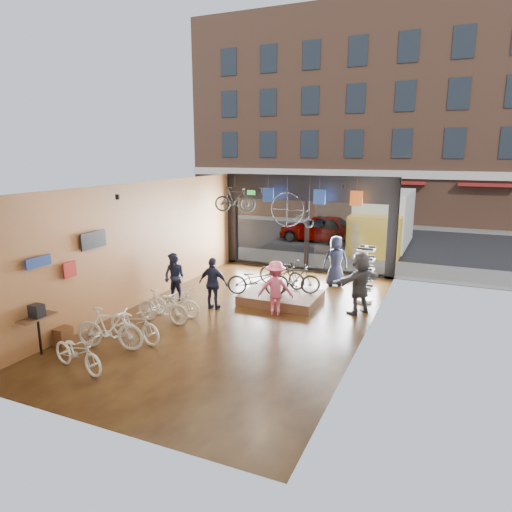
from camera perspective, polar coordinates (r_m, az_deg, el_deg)
The scene contains 34 objects.
ground_plane at distance 13.45m, azimuth -1.52°, elevation -7.63°, with size 7.00×12.00×0.04m, color black.
ceiling at distance 12.63m, azimuth -1.63°, elevation 8.91°, with size 7.00×12.00×0.04m, color black.
wall_left at distance 14.73m, azimuth -14.07°, elevation 1.56°, with size 0.04×12.00×3.80m, color #B1773F.
wall_right at distance 11.88m, azimuth 13.98°, elevation -1.11°, with size 0.04×12.00×3.80m, color beige.
wall_back at distance 8.10m, azimuth -20.20°, elevation -8.14°, with size 7.00×0.04×3.80m, color beige.
storefront at distance 18.42m, azimuth 6.41°, elevation 4.09°, with size 7.00×0.26×3.80m, color black, non-canonical shape.
exit_sign at distance 19.02m, azimuth -0.59°, elevation 7.93°, with size 0.35×0.06×0.18m, color #198C26.
street_road at distance 27.35m, azimuth 11.96°, elevation 2.71°, with size 30.00×18.00×0.02m, color black.
sidewalk_near at distance 19.91m, azimuth 7.31°, elevation -0.67°, with size 30.00×2.40×0.12m, color slate.
sidewalk_far at distance 31.21m, azimuth 13.50°, elevation 4.01°, with size 30.00×2.00×0.12m, color slate.
opposite_building at distance 33.41m, azimuth 14.96°, elevation 16.44°, with size 26.00×5.00×14.00m, color brown.
street_car at distance 24.62m, azimuth 7.91°, elevation 3.49°, with size 1.71×4.24×1.45m, color gray.
box_truck at distance 22.86m, azimuth 15.45°, elevation 4.13°, with size 2.36×7.07×2.78m, color silver, non-canonical shape.
floor_bike_0 at distance 10.90m, azimuth -21.38°, elevation -11.14°, with size 0.56×1.61×0.85m, color beige.
floor_bike_1 at distance 11.72m, azimuth -17.84°, elevation -8.61°, with size 0.49×1.75×1.05m, color beige.
floor_bike_2 at distance 12.05m, azimuth -14.96°, elevation -8.12°, with size 0.62×1.77×0.93m, color beige.
floor_bike_3 at distance 13.03m, azimuth -11.60°, elevation -6.25°, with size 0.45×1.60×0.96m, color beige.
floor_bike_4 at distance 13.51m, azimuth -10.19°, elevation -5.76°, with size 0.56×1.61×0.85m, color beige.
display_platform at distance 14.64m, azimuth 3.16°, elevation -5.21°, with size 2.40×1.80×0.30m, color brown.
display_bike_left at distance 14.24m, azimuth -0.01°, elevation -3.07°, with size 0.64×1.82×0.96m, color black.
display_bike_mid at distance 14.41m, azimuth 4.87°, elevation -2.91°, with size 0.45×1.61×0.97m, color black.
display_bike_right at distance 15.16m, azimuth 3.22°, elevation -2.13°, with size 0.63×1.80×0.94m, color black.
customer_1 at distance 14.81m, azimuth -10.14°, elevation -2.64°, with size 0.76×0.59×1.56m, color #161C33.
customer_2 at distance 13.88m, azimuth -5.36°, elevation -3.45°, with size 0.94×0.39×1.61m, color #161C33.
customer_3 at distance 13.36m, azimuth 2.47°, elevation -4.05°, with size 1.04×0.60×1.61m, color #CC4C72.
customer_4 at distance 16.45m, azimuth 9.93°, elevation -0.63°, with size 0.88×0.58×1.81m, color #161C33.
customer_5 at distance 13.78m, azimuth 12.82°, elevation -3.29°, with size 1.73×0.55×1.87m, color #3F3F44.
sunglasses_rack at distance 14.86m, azimuth 13.47°, elevation -2.22°, with size 0.54×0.44×1.82m, color white, non-canonical shape.
wall_merch at distance 12.27m, azimuth -23.37°, elevation -4.27°, with size 0.40×2.40×2.60m, color navy, non-canonical shape.
penny_farthing at distance 17.42m, azimuth 4.74°, elevation 5.61°, with size 1.68×0.06×1.34m, color black, non-canonical shape.
hung_bike at distance 17.48m, azimuth -2.65°, elevation 7.07°, with size 0.45×1.58×0.95m, color black.
jersey_left at distance 17.99m, azimuth 1.51°, elevation 7.65°, with size 0.45×0.03×0.55m, color #1E3F99.
jersey_mid at distance 17.32m, azimuth 7.91°, elevation 7.32°, with size 0.45×0.03×0.55m, color #1E3F99.
jersey_right at distance 17.00m, azimuth 12.43°, elevation 7.04°, with size 0.45×0.03×0.55m, color #CC5919.
Camera 1 is at (5.38, -11.40, 4.70)m, focal length 32.00 mm.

